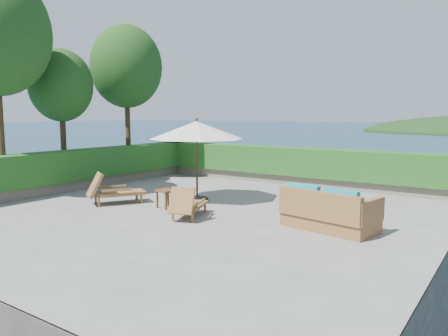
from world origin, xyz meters
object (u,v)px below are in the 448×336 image
Objects in this scene: patio_umbrella at (197,131)px; wicker_loveseat at (328,213)px; side_table at (167,193)px; lounge_right at (188,204)px; lounge_left at (113,190)px.

wicker_loveseat is (4.41, -0.91, -1.69)m from patio_umbrella.
lounge_right is at bearing -25.18° from side_table.
lounge_left is 1.11× the size of lounge_right.
patio_umbrella is 1.28× the size of wicker_loveseat.
lounge_left is at bearing -136.10° from patio_umbrella.
patio_umbrella reaches higher than lounge_left.
patio_umbrella is 2.73m from lounge_right.
wicker_loveseat is (3.30, 0.89, 0.04)m from lounge_right.
patio_umbrella is 1.64× the size of lounge_left.
lounge_left is at bearing -164.72° from side_table.
side_table is at bearing 134.17° from lounge_right.
patio_umbrella is 5.11× the size of side_table.
patio_umbrella is 2.07m from side_table.
lounge_left reaches higher than lounge_right.
patio_umbrella reaches higher than lounge_right.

